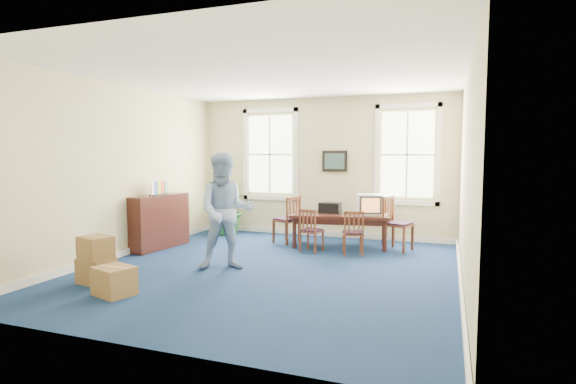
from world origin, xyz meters
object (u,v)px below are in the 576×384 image
(man, at_px, (226,211))
(cardboard_boxes, at_px, (111,258))
(chair_near_left, at_px, (312,230))
(potted_plant, at_px, (228,209))
(credenza, at_px, (159,222))
(conference_table, at_px, (340,230))
(crt_tv, at_px, (369,204))

(man, relative_size, cardboard_boxes, 1.50)
(chair_near_left, relative_size, potted_plant, 0.70)
(credenza, distance_m, potted_plant, 1.97)
(chair_near_left, xyz_separation_m, credenza, (-3.01, -0.74, 0.12))
(conference_table, relative_size, man, 1.03)
(conference_table, bearing_deg, chair_near_left, -130.62)
(crt_tv, height_order, credenza, crt_tv)
(conference_table, relative_size, crt_tv, 3.98)
(potted_plant, bearing_deg, conference_table, -9.05)
(chair_near_left, height_order, man, man)
(man, xyz_separation_m, credenza, (-2.05, 1.02, -0.43))
(man, height_order, cardboard_boxes, man)
(crt_tv, height_order, potted_plant, potted_plant)
(conference_table, relative_size, potted_plant, 1.64)
(potted_plant, relative_size, cardboard_boxes, 0.94)
(chair_near_left, xyz_separation_m, man, (-0.96, -1.76, 0.55))
(conference_table, distance_m, potted_plant, 2.86)
(conference_table, xyz_separation_m, credenza, (-3.42, -1.42, 0.20))
(man, height_order, potted_plant, man)
(crt_tv, bearing_deg, man, -144.34)
(credenza, relative_size, potted_plant, 1.13)
(chair_near_left, relative_size, man, 0.44)
(credenza, relative_size, cardboard_boxes, 1.06)
(man, bearing_deg, credenza, 126.04)
(man, xyz_separation_m, potted_plant, (-1.45, 2.89, -0.36))
(conference_table, height_order, cardboard_boxes, cardboard_boxes)
(crt_tv, relative_size, potted_plant, 0.41)
(cardboard_boxes, bearing_deg, man, 45.39)
(crt_tv, bearing_deg, conference_table, 168.29)
(cardboard_boxes, bearing_deg, chair_near_left, 53.83)
(man, xyz_separation_m, cardboard_boxes, (-1.27, -1.28, -0.60))
(conference_table, xyz_separation_m, chair_near_left, (-0.41, -0.68, 0.08))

